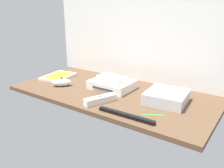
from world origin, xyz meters
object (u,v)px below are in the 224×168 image
(game_console, at_px, (112,85))
(sensor_bar, at_px, (126,115))
(remote_nunchuk, at_px, (62,82))
(game_case, at_px, (59,76))
(mini_computer, at_px, (167,97))
(stylus_pen, at_px, (153,115))
(remote_wand, at_px, (100,100))
(remote_classic_pad, at_px, (112,78))

(game_console, height_order, sensor_bar, game_console)
(remote_nunchuk, bearing_deg, game_case, -171.99)
(game_console, xyz_separation_m, remote_nunchuk, (-0.24, -0.12, -0.00))
(mini_computer, distance_m, stylus_pen, 0.15)
(remote_wand, xyz_separation_m, stylus_pen, (0.24, 0.02, -0.01))
(remote_nunchuk, bearing_deg, remote_classic_pad, 73.36)
(remote_nunchuk, relative_size, sensor_bar, 0.42)
(game_console, relative_size, remote_nunchuk, 2.06)
(mini_computer, xyz_separation_m, game_case, (-0.67, -0.01, -0.02))
(remote_wand, relative_size, remote_nunchuk, 1.48)
(stylus_pen, bearing_deg, game_case, 168.06)
(sensor_bar, bearing_deg, remote_wand, 160.99)
(game_console, height_order, stylus_pen, game_console)
(game_console, distance_m, remote_classic_pad, 0.03)
(remote_classic_pad, bearing_deg, stylus_pen, -22.44)
(game_console, distance_m, game_case, 0.37)
(game_console, distance_m, remote_wand, 0.20)
(remote_wand, distance_m, sensor_bar, 0.17)
(remote_wand, xyz_separation_m, sensor_bar, (0.16, -0.05, -0.01))
(remote_wand, xyz_separation_m, remote_nunchuk, (-0.31, 0.06, 0.01))
(sensor_bar, bearing_deg, game_console, 132.87)
(mini_computer, bearing_deg, remote_nunchuk, -168.89)
(remote_wand, height_order, remote_nunchuk, remote_nunchuk)
(game_case, xyz_separation_m, remote_classic_pad, (0.37, 0.03, 0.05))
(remote_nunchuk, xyz_separation_m, remote_classic_pad, (0.23, 0.13, 0.03))
(game_console, bearing_deg, remote_wand, -70.66)
(remote_wand, bearing_deg, stylus_pen, 25.81)
(remote_wand, bearing_deg, sensor_bar, 3.43)
(sensor_bar, xyz_separation_m, stylus_pen, (0.08, 0.07, -0.00))
(sensor_bar, height_order, stylus_pen, sensor_bar)
(remote_classic_pad, bearing_deg, remote_wand, -63.37)
(remote_wand, bearing_deg, remote_classic_pad, 131.58)
(game_console, xyz_separation_m, mini_computer, (0.30, -0.01, 0.00))
(game_case, height_order, sensor_bar, game_case)
(game_console, distance_m, mini_computer, 0.30)
(mini_computer, xyz_separation_m, remote_wand, (-0.24, -0.17, -0.01))
(remote_wand, relative_size, sensor_bar, 0.63)
(game_console, relative_size, sensor_bar, 0.88)
(mini_computer, bearing_deg, game_case, -179.40)
(game_case, xyz_separation_m, sensor_bar, (0.60, -0.22, -0.00))
(game_case, bearing_deg, sensor_bar, -28.82)
(remote_wand, bearing_deg, game_console, 130.67)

